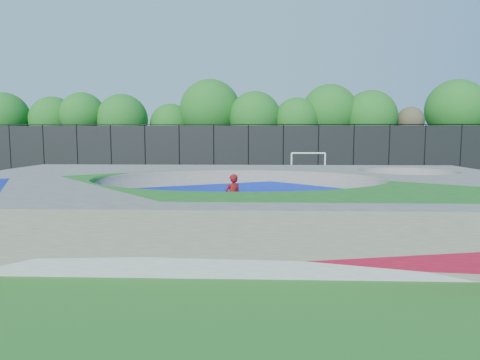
% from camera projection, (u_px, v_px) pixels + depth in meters
% --- Properties ---
extents(ground, '(120.00, 120.00, 0.00)m').
position_uv_depth(ground, '(238.00, 217.00, 16.17)').
color(ground, '#1D5C19').
rests_on(ground, ground).
extents(skate_deck, '(22.00, 14.00, 1.50)m').
position_uv_depth(skate_deck, '(238.00, 198.00, 16.09)').
color(skate_deck, gray).
rests_on(skate_deck, ground).
extents(skater, '(0.74, 0.67, 1.70)m').
position_uv_depth(skater, '(233.00, 198.00, 15.41)').
color(skater, red).
rests_on(skater, ground).
extents(skateboard, '(0.80, 0.55, 0.05)m').
position_uv_depth(skateboard, '(233.00, 220.00, 15.50)').
color(skateboard, black).
rests_on(skateboard, ground).
extents(soccer_goal, '(2.69, 0.12, 1.77)m').
position_uv_depth(soccer_goal, '(308.00, 159.00, 32.92)').
color(soccer_goal, white).
rests_on(soccer_goal, ground).
extents(fence, '(48.09, 0.09, 4.04)m').
position_uv_depth(fence, '(248.00, 147.00, 36.82)').
color(fence, black).
rests_on(fence, ground).
extents(treeline, '(52.87, 7.12, 8.56)m').
position_uv_depth(treeline, '(255.00, 115.00, 41.59)').
color(treeline, '#422B21').
rests_on(treeline, ground).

